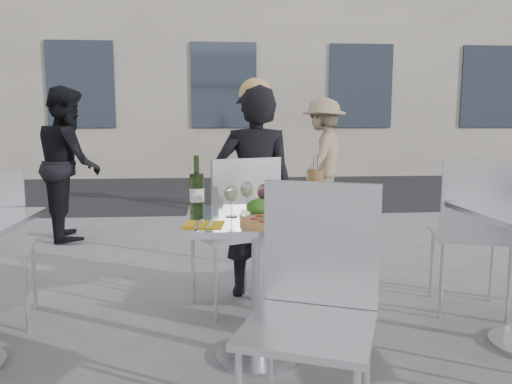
{
  "coord_description": "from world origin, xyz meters",
  "views": [
    {
      "loc": [
        -0.22,
        -2.45,
        1.22
      ],
      "look_at": [
        0.0,
        0.15,
        0.85
      ],
      "focal_mm": 35.0,
      "sensor_mm": 36.0,
      "label": 1
    }
  ],
  "objects": [
    {
      "name": "sugar_shaker",
      "position": [
        0.16,
        0.11,
        0.8
      ],
      "size": [
        0.06,
        0.06,
        0.11
      ],
      "color": "white",
      "rests_on": "main_table"
    },
    {
      "name": "pizza_far",
      "position": [
        0.13,
        0.17,
        0.77
      ],
      "size": [
        0.33,
        0.33,
        0.03
      ],
      "color": "white",
      "rests_on": "main_table"
    },
    {
      "name": "wineglass_red_b",
      "position": [
        0.14,
        0.07,
        0.86
      ],
      "size": [
        0.07,
        0.07,
        0.16
      ],
      "color": "white",
      "rests_on": "main_table"
    },
    {
      "name": "napkin_left",
      "position": [
        -0.27,
        -0.2,
        0.75
      ],
      "size": [
        0.2,
        0.2,
        0.01
      ],
      "rotation": [
        0.0,
        0.0,
        -0.12
      ],
      "color": "yellow",
      "rests_on": "main_table"
    },
    {
      "name": "street_asphalt",
      "position": [
        0.0,
        6.5,
        0.0
      ],
      "size": [
        24.0,
        5.0,
        0.0
      ],
      "primitive_type": "cube",
      "color": "black",
      "rests_on": "ground"
    },
    {
      "name": "salad_plate",
      "position": [
        0.01,
        0.01,
        0.79
      ],
      "size": [
        0.22,
        0.22,
        0.09
      ],
      "color": "white",
      "rests_on": "main_table"
    },
    {
      "name": "pizza_near",
      "position": [
        0.05,
        -0.19,
        0.76
      ],
      "size": [
        0.3,
        0.3,
        0.02
      ],
      "color": "#E8A95A",
      "rests_on": "main_table"
    },
    {
      "name": "carafe",
      "position": [
        0.31,
        0.11,
        0.87
      ],
      "size": [
        0.08,
        0.08,
        0.29
      ],
      "color": "tan",
      "rests_on": "main_table"
    },
    {
      "name": "chair_near",
      "position": [
        0.15,
        -0.7,
        0.59
      ],
      "size": [
        0.59,
        0.6,
        0.99
      ],
      "rotation": [
        0.0,
        0.0,
        -0.39
      ],
      "color": "silver",
      "rests_on": "ground"
    },
    {
      "name": "pedestrian_b",
      "position": [
        1.2,
        3.97,
        0.76
      ],
      "size": [
        0.98,
        1.14,
        1.53
      ],
      "primitive_type": "imported",
      "rotation": [
        0.0,
        0.0,
        4.2
      ],
      "color": "#8E7B5C",
      "rests_on": "ground"
    },
    {
      "name": "ground",
      "position": [
        0.0,
        0.0,
        0.0
      ],
      "size": [
        80.0,
        80.0,
        0.0
      ],
      "primitive_type": "plane",
      "color": "slate"
    },
    {
      "name": "wine_bottle",
      "position": [
        -0.31,
        0.14,
        0.86
      ],
      "size": [
        0.07,
        0.08,
        0.29
      ],
      "color": "#35511E",
      "rests_on": "main_table"
    },
    {
      "name": "woman_diner",
      "position": [
        0.06,
        0.96,
        0.73
      ],
      "size": [
        0.54,
        0.36,
        1.46
      ],
      "primitive_type": "imported",
      "rotation": [
        0.0,
        0.0,
        3.11
      ],
      "color": "black",
      "rests_on": "ground"
    },
    {
      "name": "chair_far",
      "position": [
        -0.07,
        0.62,
        0.59
      ],
      "size": [
        0.6,
        0.61,
        1.0
      ],
      "rotation": [
        0.0,
        0.0,
        3.55
      ],
      "color": "silver",
      "rests_on": "ground"
    },
    {
      "name": "main_table",
      "position": [
        0.0,
        0.0,
        0.54
      ],
      "size": [
        0.72,
        0.72,
        0.75
      ],
      "color": "#B7BABF",
      "rests_on": "ground"
    },
    {
      "name": "wineglass_white_b",
      "position": [
        -0.05,
        0.15,
        0.86
      ],
      "size": [
        0.07,
        0.07,
        0.16
      ],
      "color": "white",
      "rests_on": "main_table"
    },
    {
      "name": "napkin_right",
      "position": [
        0.27,
        -0.23,
        0.75
      ],
      "size": [
        0.19,
        0.2,
        0.01
      ],
      "rotation": [
        0.0,
        0.0,
        0.05
      ],
      "color": "yellow",
      "rests_on": "main_table"
    },
    {
      "name": "wineglass_red_a",
      "position": [
        0.03,
        0.04,
        0.86
      ],
      "size": [
        0.07,
        0.07,
        0.16
      ],
      "color": "white",
      "rests_on": "main_table"
    },
    {
      "name": "pedestrian_a",
      "position": [
        -1.73,
        2.88,
        0.79
      ],
      "size": [
        0.82,
        0.92,
        1.58
      ],
      "primitive_type": "imported",
      "rotation": [
        0.0,
        0.0,
        1.91
      ],
      "color": "black",
      "rests_on": "ground"
    },
    {
      "name": "side_chair_rfar",
      "position": [
        1.39,
        0.46,
        0.59
      ],
      "size": [
        0.56,
        0.57,
        1.0
      ],
      "rotation": [
        0.0,
        0.0,
        2.87
      ],
      "color": "silver",
      "rests_on": "ground"
    },
    {
      "name": "wineglass_white_a",
      "position": [
        -0.14,
        -0.0,
        0.86
      ],
      "size": [
        0.07,
        0.07,
        0.16
      ],
      "color": "white",
      "rests_on": "main_table"
    }
  ]
}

